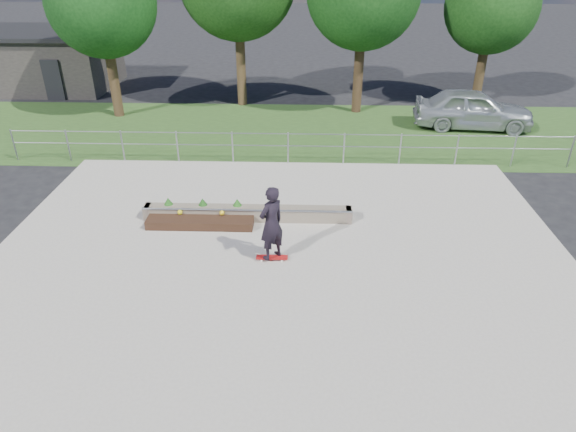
{
  "coord_description": "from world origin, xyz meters",
  "views": [
    {
      "loc": [
        0.58,
        -9.81,
        7.25
      ],
      "look_at": [
        0.2,
        1.5,
        1.1
      ],
      "focal_mm": 32.0,
      "sensor_mm": 36.0,
      "label": 1
    }
  ],
  "objects_px": {
    "planter_bed": "(202,215)",
    "grind_ledge": "(248,213)",
    "parked_car": "(473,109)",
    "skateboarder": "(271,224)"
  },
  "relations": [
    {
      "from": "grind_ledge",
      "to": "skateboarder",
      "type": "height_order",
      "value": "skateboarder"
    },
    {
      "from": "skateboarder",
      "to": "parked_car",
      "type": "bearing_deg",
      "value": 53.5
    },
    {
      "from": "skateboarder",
      "to": "grind_ledge",
      "type": "bearing_deg",
      "value": 111.66
    },
    {
      "from": "skateboarder",
      "to": "parked_car",
      "type": "xyz_separation_m",
      "value": [
        7.95,
        10.74,
        -0.28
      ]
    },
    {
      "from": "planter_bed",
      "to": "parked_car",
      "type": "distance_m",
      "value": 13.36
    },
    {
      "from": "grind_ledge",
      "to": "planter_bed",
      "type": "xyz_separation_m",
      "value": [
        -1.3,
        -0.1,
        -0.02
      ]
    },
    {
      "from": "parked_car",
      "to": "grind_ledge",
      "type": "bearing_deg",
      "value": 140.25
    },
    {
      "from": "grind_ledge",
      "to": "parked_car",
      "type": "bearing_deg",
      "value": 44.57
    },
    {
      "from": "grind_ledge",
      "to": "skateboarder",
      "type": "distance_m",
      "value": 2.4
    },
    {
      "from": "planter_bed",
      "to": "grind_ledge",
      "type": "bearing_deg",
      "value": 4.54
    }
  ]
}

